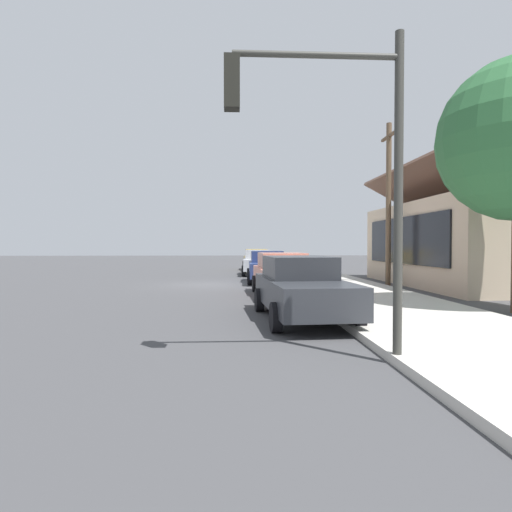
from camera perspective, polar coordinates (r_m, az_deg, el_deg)
name	(u,v)px	position (r m, az deg, el deg)	size (l,w,h in m)	color
ground_plane	(211,285)	(20.79, -5.89, -3.78)	(120.00, 120.00, 0.00)	#424244
sidewalk_curb	(327,283)	(21.26, 9.40, -3.46)	(60.00, 4.20, 0.16)	beige
car_mustard	(256,259)	(32.87, 0.05, -0.45)	(4.53, 2.03, 1.59)	gold
car_silver	(258,262)	(27.58, 0.22, -0.81)	(4.48, 2.12, 1.59)	silver
car_navy	(267,266)	(21.88, 1.47, -1.38)	(4.51, 2.11, 1.59)	navy
car_coral	(283,274)	(16.25, 3.57, -2.34)	(4.79, 2.20, 1.59)	#EA8C75
car_charcoal	(301,287)	(11.08, 5.97, -4.09)	(4.96, 2.24, 1.59)	#2D3035
storefront_building	(468,242)	(22.47, 26.15, 1.72)	(11.51, 6.44, 5.60)	#CCB293
traffic_light_main	(332,141)	(7.02, 9.92, 14.67)	(0.37, 2.79, 5.20)	#383833
utility_pole_wooden	(389,201)	(21.01, 17.05, 6.94)	(1.80, 0.24, 7.50)	brown
fire_hydrant_red	(309,278)	(18.24, 6.99, -2.95)	(0.22, 0.22, 0.71)	red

